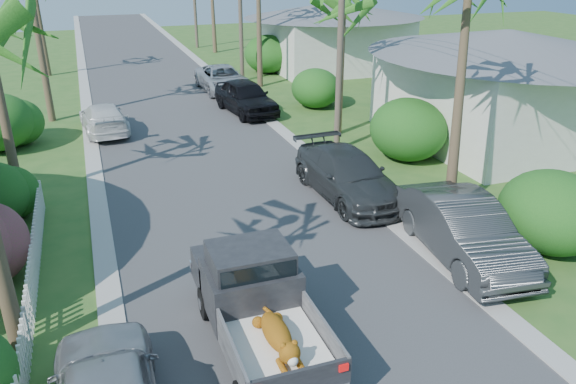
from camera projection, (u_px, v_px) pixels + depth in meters
name	position (u px, v px, depth m)	size (l,w,h in m)	color
ground	(350.00, 381.00, 11.09)	(120.00, 120.00, 0.00)	#2E5A21
road	(164.00, 98.00, 32.72)	(8.00, 100.00, 0.02)	#38383A
curb_left	(86.00, 103.00, 31.37)	(0.60, 100.00, 0.06)	#A5A39E
curb_right	(235.00, 92.00, 34.05)	(0.60, 100.00, 0.06)	#A5A39E
pickup_truck	(254.00, 296.00, 12.02)	(1.98, 5.12, 2.06)	black
parked_car_rn	(463.00, 230.00, 15.26)	(1.80, 5.15, 1.70)	#313436
parked_car_rm	(347.00, 175.00, 19.17)	(2.19, 5.40, 1.57)	#2D3032
parked_car_rf	(246.00, 97.00, 29.27)	(2.02, 5.02, 1.71)	black
parked_car_rd	(223.00, 79.00, 33.91)	(2.50, 5.43, 1.51)	#B3B5BB
parked_car_lf	(104.00, 118.00, 26.15)	(1.89, 4.64, 1.35)	silver
palm_r_b	(343.00, 0.00, 23.79)	(4.40, 4.40, 7.20)	brown
shrub_r_a	(552.00, 212.00, 15.61)	(2.80, 3.08, 2.30)	#134416
shrub_r_b	(408.00, 129.00, 22.55)	(3.00, 3.30, 2.50)	#134416
shrub_r_c	(316.00, 88.00, 30.32)	(2.60, 2.86, 2.10)	#134416
shrub_r_d	(268.00, 54.00, 39.03)	(3.20, 3.52, 2.60)	#134416
picket_fence	(33.00, 275.00, 13.78)	(0.10, 11.00, 1.00)	white
house_right_near	(501.00, 90.00, 24.66)	(8.00, 9.00, 4.80)	silver
house_right_far	(334.00, 38.00, 40.27)	(9.00, 8.00, 4.60)	silver
utility_pole_b	(340.00, 40.00, 22.28)	(1.60, 0.26, 9.00)	brown
utility_pole_c	(240.00, 8.00, 35.25)	(1.60, 0.26, 9.00)	brown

